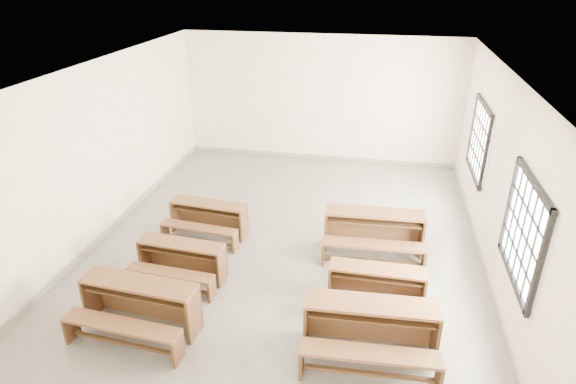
% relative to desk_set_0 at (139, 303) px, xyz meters
% --- Properties ---
extents(room, '(8.50, 8.50, 3.20)m').
position_rel_desk_set_0_xyz_m(room, '(1.67, 2.77, 1.71)').
color(room, gray).
rests_on(room, ground).
extents(desk_set_0, '(1.72, 0.99, 0.75)m').
position_rel_desk_set_0_xyz_m(desk_set_0, '(0.00, 0.00, 0.00)').
color(desk_set_0, brown).
rests_on(desk_set_0, ground).
extents(desk_set_1, '(1.48, 0.84, 0.64)m').
position_rel_desk_set_0_xyz_m(desk_set_1, '(0.10, 1.25, -0.06)').
color(desk_set_1, brown).
rests_on(desk_set_1, ground).
extents(desk_set_2, '(1.52, 0.89, 0.66)m').
position_rel_desk_set_0_xyz_m(desk_set_2, '(0.05, 2.68, -0.05)').
color(desk_set_2, brown).
rests_on(desk_set_2, ground).
extents(desk_set_3, '(1.78, 0.98, 0.78)m').
position_rel_desk_set_0_xyz_m(desk_set_3, '(3.20, 0.12, 0.02)').
color(desk_set_3, brown).
rests_on(desk_set_3, ground).
extents(desk_set_4, '(1.43, 0.75, 0.64)m').
position_rel_desk_set_0_xyz_m(desk_set_4, '(3.26, 1.15, -0.06)').
color(desk_set_4, brown).
rests_on(desk_set_4, ground).
extents(desk_set_5, '(1.78, 0.98, 0.78)m').
position_rel_desk_set_0_xyz_m(desk_set_5, '(3.16, 2.67, 0.02)').
color(desk_set_5, brown).
rests_on(desk_set_5, ground).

